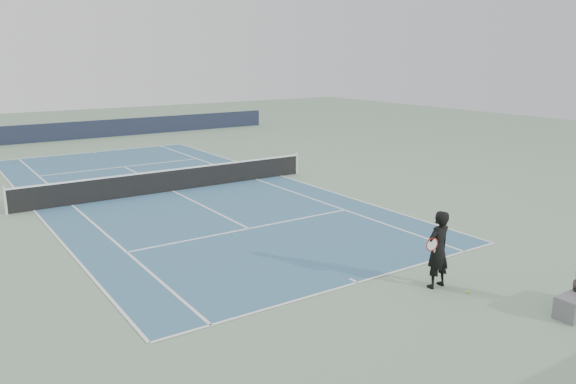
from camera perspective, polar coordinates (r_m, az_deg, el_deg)
ground at (r=24.27m, az=-11.62°, el=0.07°), size 80.00×80.00×0.00m
court_surface at (r=24.26m, az=-11.62°, el=0.09°), size 10.97×23.77×0.01m
tennis_net at (r=24.15m, az=-11.67°, el=1.24°), size 12.90×0.10×1.07m
windscreen_far at (r=41.05m, az=-21.39°, el=5.78°), size 30.00×0.25×1.20m
tennis_player at (r=14.30m, az=14.98°, el=-5.66°), size 0.83×0.56×1.96m
tennis_ball at (r=14.47m, az=17.80°, el=-9.64°), size 0.07×0.07×0.07m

